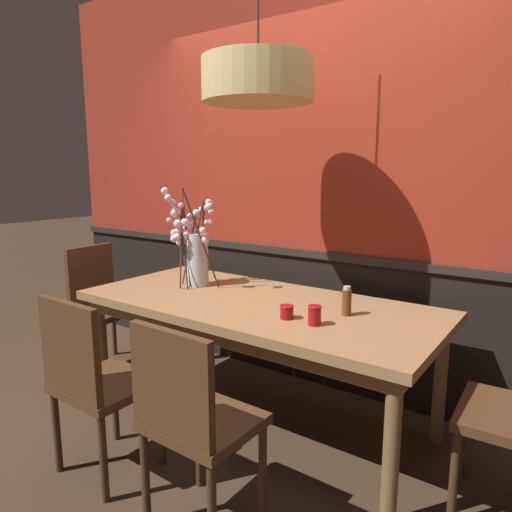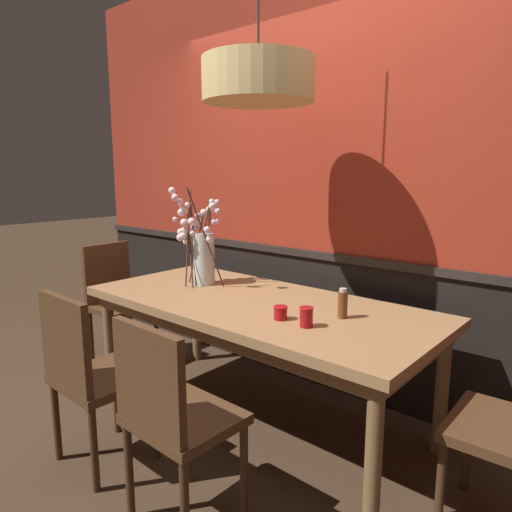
% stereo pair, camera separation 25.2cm
% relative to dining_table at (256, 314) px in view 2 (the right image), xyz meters
% --- Properties ---
extents(ground_plane, '(24.00, 24.00, 0.00)m').
position_rel_dining_table_xyz_m(ground_plane, '(0.00, 0.00, -0.67)').
color(ground_plane, '#422D1E').
extents(back_wall, '(4.86, 0.14, 2.96)m').
position_rel_dining_table_xyz_m(back_wall, '(0.00, 0.71, 0.81)').
color(back_wall, black).
rests_on(back_wall, ground).
extents(dining_table, '(2.10, 0.95, 0.75)m').
position_rel_dining_table_xyz_m(dining_table, '(0.00, 0.00, 0.00)').
color(dining_table, '#997047').
rests_on(dining_table, ground).
extents(chair_head_west_end, '(0.42, 0.45, 0.93)m').
position_rel_dining_table_xyz_m(chair_head_west_end, '(-1.43, -0.02, -0.15)').
color(chair_head_west_end, '#4C301C').
rests_on(chair_head_west_end, ground).
extents(chair_far_side_right, '(0.45, 0.41, 0.95)m').
position_rel_dining_table_xyz_m(chair_far_side_right, '(0.30, 0.90, -0.13)').
color(chair_far_side_right, '#4C301C').
rests_on(chair_far_side_right, ground).
extents(chair_near_side_left, '(0.44, 0.41, 0.92)m').
position_rel_dining_table_xyz_m(chair_near_side_left, '(-0.33, -0.88, -0.15)').
color(chair_near_side_left, '#4C301C').
rests_on(chair_near_side_left, ground).
extents(chair_near_side_right, '(0.43, 0.39, 0.91)m').
position_rel_dining_table_xyz_m(chair_near_side_right, '(0.31, -0.88, -0.14)').
color(chair_near_side_right, '#4C301C').
rests_on(chair_near_side_right, ground).
extents(chair_far_side_left, '(0.44, 0.43, 0.93)m').
position_rel_dining_table_xyz_m(chair_far_side_left, '(-0.27, 0.90, -0.15)').
color(chair_far_side_left, '#4C301C').
rests_on(chair_far_side_left, ground).
extents(vase_with_blossoms, '(0.40, 0.31, 0.65)m').
position_rel_dining_table_xyz_m(vase_with_blossoms, '(-0.54, 0.07, 0.32)').
color(vase_with_blossoms, silver).
rests_on(vase_with_blossoms, dining_table).
extents(candle_holder_nearer_center, '(0.07, 0.07, 0.10)m').
position_rel_dining_table_xyz_m(candle_holder_nearer_center, '(0.48, -0.19, 0.13)').
color(candle_holder_nearer_center, '#9E0F14').
rests_on(candle_holder_nearer_center, dining_table).
extents(candle_holder_nearer_edge, '(0.07, 0.07, 0.07)m').
position_rel_dining_table_xyz_m(candle_holder_nearer_edge, '(0.32, -0.18, 0.12)').
color(candle_holder_nearer_edge, '#9E0F14').
rests_on(candle_holder_nearer_edge, dining_table).
extents(condiment_bottle, '(0.05, 0.05, 0.16)m').
position_rel_dining_table_xyz_m(condiment_bottle, '(0.54, 0.05, 0.16)').
color(condiment_bottle, brown).
rests_on(condiment_bottle, dining_table).
extents(pendant_lamp, '(0.61, 0.61, 1.11)m').
position_rel_dining_table_xyz_m(pendant_lamp, '(0.00, 0.02, 1.30)').
color(pendant_lamp, tan).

